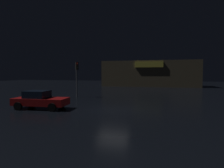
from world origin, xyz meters
TOP-DOWN VIEW (x-y plane):
  - ground_plane at (0.00, 0.00)m, footprint 120.00×120.00m
  - store_building at (2.13, 29.40)m, footprint 21.89×7.52m
  - traffic_signal_main at (-6.23, 6.66)m, footprint 0.42×0.42m
  - car_near at (-6.05, -0.99)m, footprint 4.57×2.20m

SIDE VIEW (x-z plane):
  - ground_plane at x=0.00m, z-range 0.00..0.00m
  - car_near at x=-6.05m, z-range 0.00..1.52m
  - store_building at x=2.13m, z-range 0.00..5.97m
  - traffic_signal_main at x=-6.23m, z-range 0.89..5.30m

